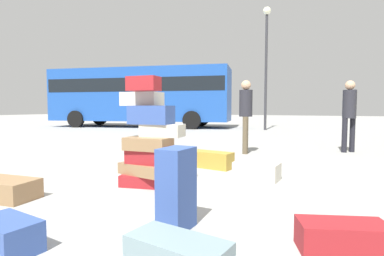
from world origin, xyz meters
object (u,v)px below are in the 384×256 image
object	(u,v)px
suitcase_cream_upright_blue	(257,171)
person_passerby_in_red	(349,110)
parked_bus	(140,94)
lamp_post	(266,50)
suitcase_tower	(150,141)
suitcase_navy_foreground_far	(177,189)
suitcase_maroon_foreground_near	(343,237)
person_tourist_with_camera	(151,108)
suitcase_brown_white_trunk	(4,189)
suitcase_tan_left_side	(211,160)
suitcase_navy_right_side	(7,235)
person_bearded_onlooker	(246,110)

from	to	relation	value
suitcase_cream_upright_blue	person_passerby_in_red	distance (m)	3.96
suitcase_cream_upright_blue	parked_bus	world-z (taller)	parked_bus
lamp_post	suitcase_tower	bearing A→B (deg)	-88.02
suitcase_navy_foreground_far	suitcase_cream_upright_blue	distance (m)	2.14
suitcase_maroon_foreground_near	person_tourist_with_camera	xyz separation A→B (m)	(-4.82, 5.22, 0.92)
suitcase_brown_white_trunk	lamp_post	size ratio (longest dim) A/B	0.13
parked_bus	suitcase_cream_upright_blue	bearing A→B (deg)	-60.35
suitcase_tan_left_side	lamp_post	bearing A→B (deg)	104.97
suitcase_tan_left_side	person_tourist_with_camera	size ratio (longest dim) A/B	0.44
suitcase_tower	person_passerby_in_red	bearing A→B (deg)	58.72
person_tourist_with_camera	lamp_post	world-z (taller)	lamp_post
suitcase_cream_upright_blue	parked_bus	distance (m)	12.99
suitcase_navy_right_side	person_bearded_onlooker	size ratio (longest dim) A/B	0.31
suitcase_maroon_foreground_near	person_bearded_onlooker	size ratio (longest dim) A/B	0.37
suitcase_navy_right_side	suitcase_navy_foreground_far	bearing A→B (deg)	50.05
suitcase_navy_foreground_far	suitcase_maroon_foreground_near	distance (m)	1.33
suitcase_cream_upright_blue	parked_bus	bearing A→B (deg)	137.31
person_passerby_in_red	suitcase_tan_left_side	bearing A→B (deg)	14.19
person_passerby_in_red	person_bearded_onlooker	bearing A→B (deg)	-10.92
person_bearded_onlooker	parked_bus	size ratio (longest dim) A/B	0.17
suitcase_navy_right_side	suitcase_cream_upright_blue	bearing A→B (deg)	76.15
suitcase_navy_foreground_far	suitcase_tan_left_side	xyz separation A→B (m)	(-0.64, 2.64, -0.21)
suitcase_brown_white_trunk	suitcase_navy_right_side	xyz separation A→B (m)	(1.25, -0.84, 0.00)
suitcase_maroon_foreground_near	person_passerby_in_red	bearing A→B (deg)	68.01
person_bearded_onlooker	person_passerby_in_red	distance (m)	2.47
suitcase_brown_white_trunk	suitcase_navy_foreground_far	bearing A→B (deg)	-4.07
suitcase_tan_left_side	lamp_post	world-z (taller)	lamp_post
suitcase_maroon_foreground_near	person_tourist_with_camera	size ratio (longest dim) A/B	0.37
suitcase_brown_white_trunk	person_passerby_in_red	bearing A→B (deg)	51.10
suitcase_tan_left_side	lamp_post	size ratio (longest dim) A/B	0.13
suitcase_navy_foreground_far	suitcase_tower	bearing A→B (deg)	133.65
suitcase_brown_white_trunk	person_tourist_with_camera	distance (m)	5.58
suitcase_tan_left_side	person_tourist_with_camera	bearing A→B (deg)	147.33
suitcase_tower	suitcase_tan_left_side	bearing A→B (deg)	75.23
suitcase_navy_right_side	suitcase_cream_upright_blue	world-z (taller)	suitcase_cream_upright_blue
suitcase_maroon_foreground_near	suitcase_cream_upright_blue	xyz separation A→B (m)	(-1.03, 1.99, 0.02)
suitcase_brown_white_trunk	suitcase_navy_right_side	world-z (taller)	suitcase_navy_right_side
suitcase_brown_white_trunk	parked_bus	bearing A→B (deg)	112.15
suitcase_tower	person_bearded_onlooker	size ratio (longest dim) A/B	0.87
suitcase_brown_white_trunk	suitcase_navy_right_side	bearing A→B (deg)	-38.17
suitcase_cream_upright_blue	suitcase_tower	bearing A→B (deg)	-139.12
suitcase_cream_upright_blue	person_bearded_onlooker	world-z (taller)	person_bearded_onlooker
person_tourist_with_camera	suitcase_brown_white_trunk	bearing A→B (deg)	-30.95
suitcase_brown_white_trunk	suitcase_cream_upright_blue	size ratio (longest dim) A/B	1.18
person_passerby_in_red	suitcase_brown_white_trunk	bearing A→B (deg)	17.21
person_bearded_onlooker	person_tourist_with_camera	distance (m)	3.12
suitcase_cream_upright_blue	suitcase_navy_foreground_far	bearing A→B (deg)	-90.64
suitcase_brown_white_trunk	person_bearded_onlooker	world-z (taller)	person_bearded_onlooker
suitcase_tower	person_passerby_in_red	xyz separation A→B (m)	(2.71, 4.46, 0.40)
person_bearded_onlooker	suitcase_brown_white_trunk	bearing A→B (deg)	-31.34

